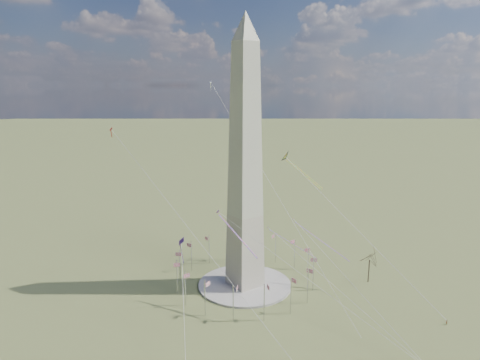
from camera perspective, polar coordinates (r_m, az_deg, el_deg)
ground at (r=170.92m, az=0.65°, el=-13.89°), size 2000.00×2000.00×0.00m
plaza at (r=170.74m, az=0.65°, el=-13.77°), size 36.00×36.00×0.80m
washington_monument at (r=155.66m, az=0.69°, el=2.13°), size 15.56×15.56×100.00m
flagpole_ring at (r=167.82m, az=0.65°, el=-11.66°), size 54.40×54.40×13.00m
tree_near at (r=177.26m, az=16.90°, el=-9.97°), size 7.88×7.88×13.80m
person_east at (r=160.73m, az=25.84°, el=-16.70°), size 0.73×0.57×1.77m
kite_delta_black at (r=183.40m, az=6.37°, el=2.83°), size 12.28×18.53×15.43m
kite_diamond_purple at (r=146.55m, az=-7.81°, el=-8.45°), size 2.55×3.40×9.92m
kite_streamer_left at (r=166.56m, az=9.66°, el=-7.11°), size 13.90×19.27×15.46m
kite_streamer_mid at (r=145.48m, az=-1.10°, el=-6.49°), size 4.72×18.75×12.97m
kite_streamer_right at (r=180.91m, az=6.03°, el=-7.78°), size 17.49×13.59×14.38m
kite_small_red at (r=166.93m, az=-16.81°, el=6.37°), size 1.23×1.84×3.95m
kite_small_white at (r=199.73m, az=-3.94°, el=12.77°), size 1.33×1.98×4.20m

